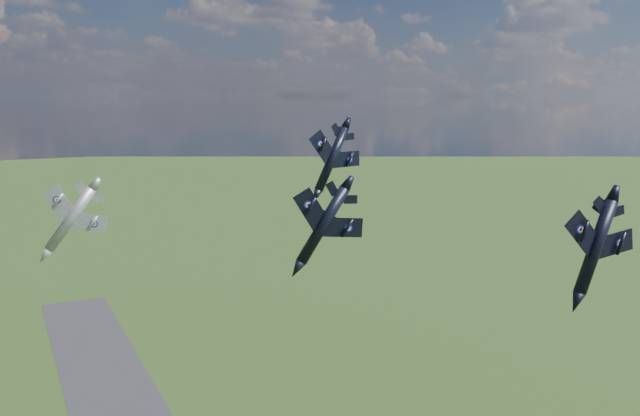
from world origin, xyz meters
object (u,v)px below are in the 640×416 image
jet_lead_navy (323,225)px  jet_high_navy (332,159)px  jet_left_silver (71,219)px  jet_right_navy (596,247)px

jet_lead_navy → jet_high_navy: bearing=75.6°
jet_high_navy → jet_left_silver: (-36.25, -1.68, -5.30)m
jet_lead_navy → jet_right_navy: bearing=-31.5°
jet_lead_navy → jet_left_silver: jet_left_silver is taller
jet_lead_navy → jet_left_silver: 29.98m
jet_high_navy → jet_left_silver: bearing=-178.7°
jet_right_navy → jet_left_silver: size_ratio=1.08×
jet_lead_navy → jet_right_navy: (19.18, -21.85, -0.06)m
jet_right_navy → jet_high_navy: jet_high_navy is taller
jet_high_navy → jet_left_silver: jet_high_navy is taller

